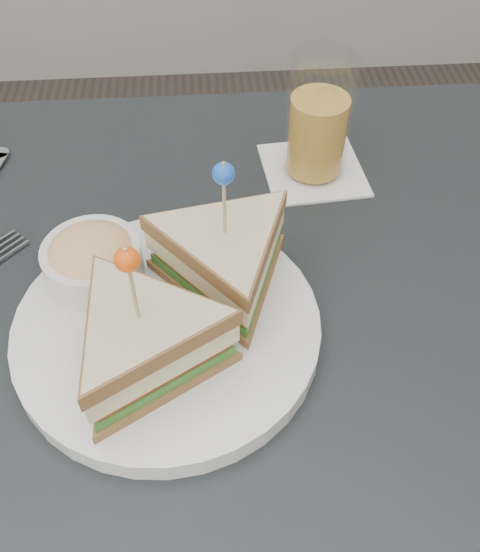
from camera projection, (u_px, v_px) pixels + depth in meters
name	position (u px, v px, depth m)	size (l,w,h in m)	color
table	(231.00, 361.00, 0.66)	(0.80, 0.80, 0.75)	black
plate_meal	(173.00, 301.00, 0.56)	(0.32, 0.30, 0.17)	silver
drink_set	(318.00, 125.00, 0.70)	(0.13, 0.13, 0.15)	white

